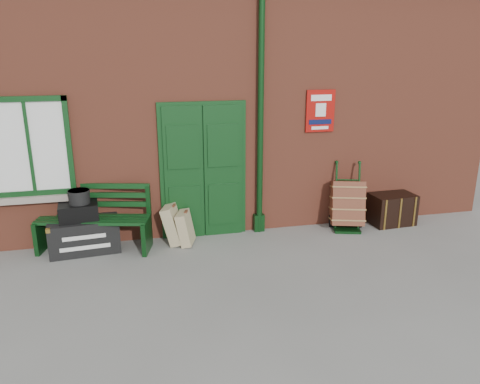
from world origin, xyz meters
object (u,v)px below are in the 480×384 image
object	(u,v)px
porter_trolley	(347,204)
dark_trunk	(392,209)
bench	(94,216)
houdini_trunk	(85,235)

from	to	relation	value
porter_trolley	dark_trunk	distance (m)	0.91
porter_trolley	dark_trunk	world-z (taller)	porter_trolley
bench	porter_trolley	distance (m)	4.25
bench	dark_trunk	world-z (taller)	bench
bench	houdini_trunk	world-z (taller)	bench
bench	dark_trunk	xyz separation A→B (m)	(5.14, -0.05, -0.26)
bench	porter_trolley	size ratio (longest dim) A/B	1.56
bench	houdini_trunk	xyz separation A→B (m)	(-0.17, -0.05, -0.27)
bench	porter_trolley	world-z (taller)	porter_trolley
dark_trunk	bench	bearing A→B (deg)	175.45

